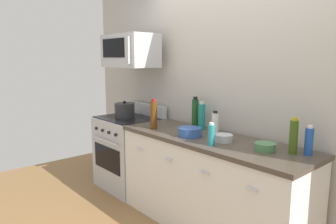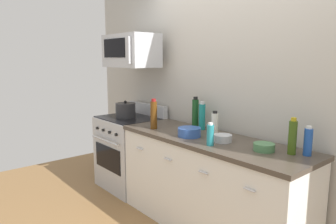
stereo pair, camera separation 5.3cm
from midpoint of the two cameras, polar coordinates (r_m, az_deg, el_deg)
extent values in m
cube|color=#B7B2A8|center=(3.24, 13.03, 3.95)|extent=(5.08, 0.10, 2.70)
cube|color=silver|center=(3.16, 7.79, -13.15)|extent=(1.96, 0.62, 0.88)
cube|color=#473D33|center=(3.01, 7.99, -5.05)|extent=(1.99, 0.65, 0.04)
cylinder|color=silver|center=(3.34, -4.71, -6.65)|extent=(0.10, 0.02, 0.02)
cylinder|color=silver|center=(3.00, 0.44, -8.55)|extent=(0.10, 0.02, 0.02)
cylinder|color=silver|center=(2.69, 6.93, -10.83)|extent=(0.10, 0.02, 0.02)
cylinder|color=silver|center=(2.42, 15.10, -13.45)|extent=(0.10, 0.02, 0.02)
cube|color=#B7BABF|center=(4.14, -6.56, -7.32)|extent=(0.76, 0.64, 0.91)
cube|color=black|center=(3.98, -10.48, -8.20)|extent=(0.58, 0.01, 0.30)
cylinder|color=#B7BABF|center=(3.90, -10.98, -5.06)|extent=(0.61, 0.02, 0.02)
cube|color=#B7BABF|center=(4.18, -3.39, 0.44)|extent=(0.76, 0.06, 0.16)
cube|color=black|center=(4.03, -6.68, -1.03)|extent=(0.73, 0.61, 0.01)
cylinder|color=black|center=(4.08, -12.32, -2.86)|extent=(0.04, 0.02, 0.04)
cylinder|color=black|center=(3.95, -11.28, -3.24)|extent=(0.04, 0.02, 0.04)
cylinder|color=black|center=(3.82, -10.17, -3.64)|extent=(0.04, 0.02, 0.04)
cylinder|color=black|center=(3.69, -8.99, -4.07)|extent=(0.04, 0.02, 0.04)
cube|color=#B7BABF|center=(3.99, -6.31, 10.92)|extent=(0.74, 0.40, 0.40)
cube|color=black|center=(3.93, -9.33, 11.34)|extent=(0.48, 0.01, 0.22)
cube|color=#B7BABF|center=(3.62, -6.57, 11.04)|extent=(0.02, 0.04, 0.30)
cylinder|color=#19471E|center=(3.42, 5.40, -0.27)|extent=(0.07, 0.07, 0.30)
cylinder|color=black|center=(3.39, 5.44, 2.51)|extent=(0.05, 0.05, 0.03)
cylinder|color=silver|center=(3.08, 8.92, -2.24)|extent=(0.07, 0.07, 0.22)
cylinder|color=black|center=(3.06, 8.98, -0.03)|extent=(0.04, 0.04, 0.02)
cylinder|color=#1E4CA5|center=(2.66, 24.50, -4.99)|extent=(0.06, 0.06, 0.21)
cylinder|color=silver|center=(2.64, 24.68, -2.54)|extent=(0.04, 0.04, 0.02)
cylinder|color=#59330F|center=(3.34, -2.14, -0.58)|extent=(0.07, 0.07, 0.29)
cylinder|color=maroon|center=(3.31, -2.16, 2.16)|extent=(0.05, 0.05, 0.03)
cylinder|color=#385114|center=(2.65, 22.11, -4.33)|extent=(0.06, 0.06, 0.26)
cylinder|color=#B29919|center=(2.62, 22.31, -1.23)|extent=(0.04, 0.04, 0.03)
cylinder|color=#197F7A|center=(3.32, 6.62, -0.88)|extent=(0.07, 0.07, 0.27)
cylinder|color=beige|center=(3.30, 6.67, 1.64)|extent=(0.04, 0.04, 0.03)
cylinder|color=teal|center=(2.73, 8.20, -4.17)|extent=(0.06, 0.06, 0.18)
cylinder|color=white|center=(2.71, 8.25, -2.13)|extent=(0.04, 0.04, 0.02)
cylinder|color=#2D519E|center=(3.03, 4.38, -3.64)|extent=(0.22, 0.22, 0.09)
torus|color=#2D519E|center=(3.02, 4.39, -2.95)|extent=(0.22, 0.22, 0.01)
cylinder|color=#2D519E|center=(3.04, 4.37, -4.31)|extent=(0.12, 0.12, 0.01)
cylinder|color=#B2B5BA|center=(2.88, 10.41, -4.70)|extent=(0.16, 0.16, 0.07)
torus|color=#B2B5BA|center=(2.87, 10.43, -4.13)|extent=(0.16, 0.16, 0.01)
cylinder|color=#B2B5BA|center=(2.88, 10.39, -5.25)|extent=(0.09, 0.09, 0.01)
cylinder|color=#477A4C|center=(2.69, 17.50, -6.07)|extent=(0.17, 0.17, 0.06)
torus|color=#477A4C|center=(2.68, 17.53, -5.52)|extent=(0.17, 0.17, 0.01)
cylinder|color=#477A4C|center=(2.70, 17.47, -6.61)|extent=(0.09, 0.09, 0.01)
cylinder|color=#262628|center=(3.98, -7.31, 0.28)|extent=(0.25, 0.25, 0.19)
sphere|color=black|center=(3.97, -7.34, 1.82)|extent=(0.04, 0.04, 0.04)
camera|label=1|loc=(0.03, -89.55, 0.08)|focal=33.72mm
camera|label=2|loc=(0.03, 90.45, -0.08)|focal=33.72mm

